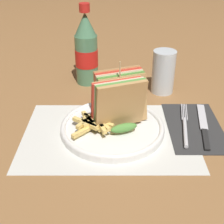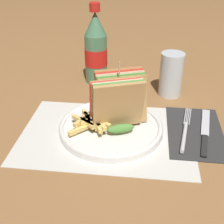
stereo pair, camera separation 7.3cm
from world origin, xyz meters
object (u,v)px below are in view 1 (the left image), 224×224
Objects in this scene: plate_main at (112,127)px; knife at (203,125)px; coke_bottle_near at (86,51)px; fork at (185,128)px; glass_near at (163,72)px; club_sandwich at (119,100)px.

plate_main is 1.24× the size of knife.
coke_bottle_near reaches higher than plate_main.
fork is (0.17, -0.00, -0.00)m from plate_main.
plate_main is 0.29m from coke_bottle_near.
glass_near is (0.22, -0.06, -0.04)m from coke_bottle_near.
coke_bottle_near is (-0.08, 0.27, 0.09)m from plate_main.
glass_near is at bearing 55.95° from club_sandwich.
glass_near reaches higher than plate_main.
club_sandwich is 0.77× the size of knife.
club_sandwich is at bearing -177.41° from fork.
knife is 0.83× the size of coke_bottle_near.
plate_main is 0.07m from club_sandwich.
club_sandwich reaches higher than plate_main.
glass_near is (0.13, 0.19, -0.01)m from club_sandwich.
coke_bottle_near is at bearing 163.93° from glass_near.
knife is (0.22, 0.01, -0.00)m from plate_main.
plate_main is at bearing -166.82° from knife.
glass_near is at bearing -16.07° from coke_bottle_near.
glass_near is (0.14, 0.20, 0.05)m from plate_main.
plate_main is 0.25m from glass_near.
club_sandwich is 0.21m from knife.
coke_bottle_near is (-0.09, 0.25, 0.03)m from club_sandwich.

